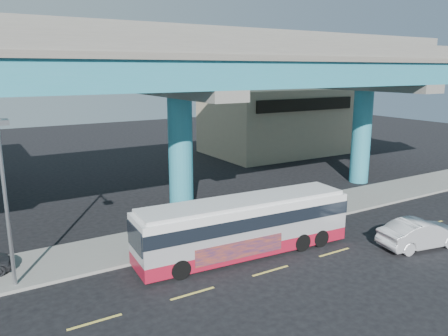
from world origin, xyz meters
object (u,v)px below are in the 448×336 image
sedan (421,234)px  transit_bus (245,224)px  street_lamp (4,177)px  stop_sign (266,200)px

sedan → transit_bus: bearing=74.7°
sedan → street_lamp: 19.71m
street_lamp → stop_sign: size_ratio=3.25×
street_lamp → stop_sign: bearing=3.2°
stop_sign → street_lamp: bearing=-168.2°
transit_bus → sedan: transit_bus is taller
transit_bus → stop_sign: bearing=40.5°
transit_bus → street_lamp: (-10.23, 1.52, 3.37)m
stop_sign → transit_bus: bearing=-134.3°
sedan → stop_sign: bearing=50.6°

